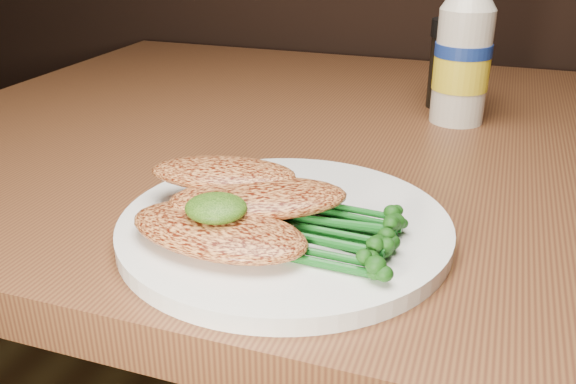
% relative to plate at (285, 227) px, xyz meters
% --- Properties ---
extents(plate, '(0.26, 0.26, 0.01)m').
position_rel_plate_xyz_m(plate, '(0.00, 0.00, 0.00)').
color(plate, white).
rests_on(plate, dining_table).
extents(chicken_front, '(0.15, 0.09, 0.02)m').
position_rel_plate_xyz_m(chicken_front, '(-0.03, -0.05, 0.02)').
color(chicken_front, '#D58344').
rests_on(chicken_front, plate).
extents(chicken_mid, '(0.15, 0.12, 0.02)m').
position_rel_plate_xyz_m(chicken_mid, '(-0.02, -0.01, 0.03)').
color(chicken_mid, '#D58344').
rests_on(chicken_mid, plate).
extents(chicken_back, '(0.13, 0.08, 0.02)m').
position_rel_plate_xyz_m(chicken_back, '(-0.06, 0.01, 0.03)').
color(chicken_back, '#D58344').
rests_on(chicken_back, plate).
extents(pesto_front, '(0.05, 0.04, 0.02)m').
position_rel_plate_xyz_m(pesto_front, '(-0.03, -0.05, 0.03)').
color(pesto_front, black).
rests_on(pesto_front, chicken_front).
extents(broccolini_bundle, '(0.15, 0.13, 0.02)m').
position_rel_plate_xyz_m(broccolini_bundle, '(0.04, -0.02, 0.02)').
color(broccolini_bundle, '#125318').
rests_on(broccolini_bundle, plate).
extents(mayo_bottle, '(0.08, 0.08, 0.18)m').
position_rel_plate_xyz_m(mayo_bottle, '(0.10, 0.34, 0.09)').
color(mayo_bottle, beige).
rests_on(mayo_bottle, dining_table).
extents(pepper_grinder, '(0.06, 0.06, 0.11)m').
position_rel_plate_xyz_m(pepper_grinder, '(0.08, 0.40, 0.05)').
color(pepper_grinder, black).
rests_on(pepper_grinder, dining_table).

